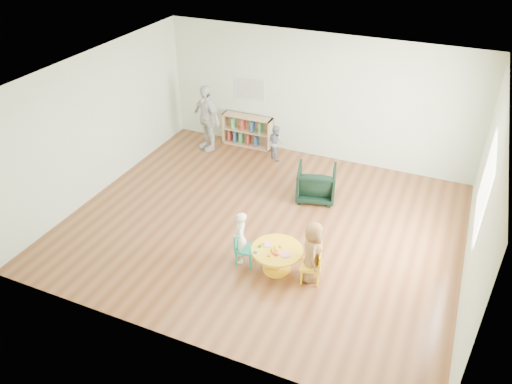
% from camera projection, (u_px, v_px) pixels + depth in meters
% --- Properties ---
extents(room, '(7.10, 7.00, 2.80)m').
position_uv_depth(room, '(265.00, 131.00, 8.24)').
color(room, brown).
rests_on(room, ground).
extents(activity_table, '(0.83, 0.83, 0.46)m').
position_uv_depth(activity_table, '(277.00, 255.00, 8.03)').
color(activity_table, yellow).
rests_on(activity_table, ground).
extents(kid_chair_left, '(0.32, 0.32, 0.58)m').
position_uv_depth(kid_chair_left, '(243.00, 247.00, 8.18)').
color(kid_chair_left, '#1A9173').
rests_on(kid_chair_left, ground).
extents(kid_chair_right, '(0.38, 0.38, 0.59)m').
position_uv_depth(kid_chair_right, '(314.00, 265.00, 7.79)').
color(kid_chair_right, yellow).
rests_on(kid_chair_right, ground).
extents(bookshelf, '(1.20, 0.30, 0.75)m').
position_uv_depth(bookshelf, '(247.00, 130.00, 11.81)').
color(bookshelf, tan).
rests_on(bookshelf, ground).
extents(alphabet_poster, '(0.74, 0.01, 0.54)m').
position_uv_depth(alphabet_poster, '(250.00, 89.00, 11.38)').
color(alphabet_poster, silver).
rests_on(alphabet_poster, ground).
extents(armchair, '(0.90, 0.91, 0.69)m').
position_uv_depth(armchair, '(316.00, 183.00, 9.82)').
color(armchair, black).
rests_on(armchair, ground).
extents(child_left, '(0.34, 0.40, 0.94)m').
position_uv_depth(child_left, '(240.00, 238.00, 8.13)').
color(child_left, white).
rests_on(child_left, ground).
extents(child_right, '(0.48, 0.60, 1.06)m').
position_uv_depth(child_right, '(313.00, 252.00, 7.72)').
color(child_right, '#F9AA1B').
rests_on(child_right, ground).
extents(toddler, '(0.50, 0.47, 0.81)m').
position_uv_depth(toddler, '(276.00, 142.00, 11.20)').
color(toddler, '#1A2342').
rests_on(toddler, ground).
extents(adult_caretaker, '(0.98, 0.75, 1.55)m').
position_uv_depth(adult_caretaker, '(207.00, 118.00, 11.43)').
color(adult_caretaker, silver).
rests_on(adult_caretaker, ground).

